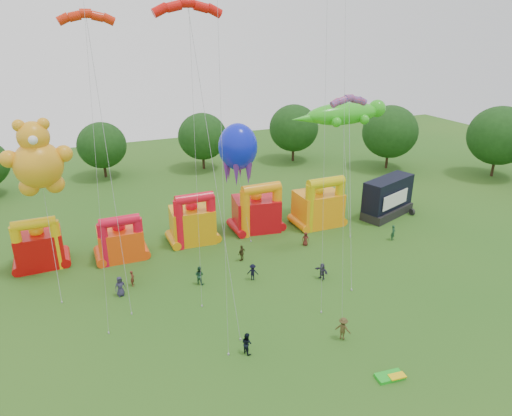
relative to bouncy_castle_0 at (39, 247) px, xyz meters
name	(u,v)px	position (x,y,z in m)	size (l,w,h in m)	color
ground	(344,416)	(17.75, -29.01, -2.20)	(160.00, 160.00, 0.00)	#235B19
tree_ring	(329,335)	(16.58, -28.40, 4.06)	(122.98, 125.07, 12.07)	#352314
bouncy_castle_0	(39,247)	(0.00, 0.00, 0.00)	(4.57, 3.68, 5.75)	#C20909
bouncy_castle_1	(121,241)	(7.89, -1.45, -0.19)	(4.67, 3.80, 5.25)	#FB470D
bouncy_castle_2	(193,222)	(16.06, -0.64, 0.19)	(5.08, 4.21, 6.27)	orange
bouncy_castle_3	(257,211)	(24.10, -0.51, 0.18)	(5.89, 5.02, 6.29)	red
bouncy_castle_4	(319,206)	(31.72, -2.22, 0.28)	(5.39, 4.36, 6.54)	orange
stage_trailer	(388,197)	(41.49, -3.12, 0.25)	(8.42, 5.41, 5.10)	black
teddy_bear_kite	(39,171)	(1.45, -2.51, 8.64)	(6.19, 8.25, 15.70)	orange
gecko_kite	(345,156)	(34.82, -2.54, 6.40)	(13.08, 8.80, 14.74)	green
octopus_kite	(238,155)	(21.81, -0.48, 7.41)	(4.41, 5.38, 13.30)	#0E1BD5
parafoil_kites	(299,184)	(22.51, -13.37, 7.91)	(27.03, 13.23, 25.91)	red
diamond_kites	(240,122)	(16.62, -14.32, 14.14)	(20.96, 13.57, 40.02)	red
folded_kite_bundle	(391,376)	(22.68, -27.47, -2.06)	(2.10, 1.28, 0.31)	green
spectator_0	(120,286)	(6.66, -8.96, -1.22)	(0.96, 0.62, 1.96)	#2B2843
spectator_1	(132,278)	(7.98, -7.63, -1.40)	(0.58, 0.38, 1.60)	#5B251A
spectator_2	(199,275)	(13.95, -9.87, -1.26)	(0.91, 0.71, 1.88)	#1B432C
spectator_3	(253,272)	(18.96, -11.21, -1.36)	(1.09, 0.63, 1.69)	black
spectator_4	(242,253)	(19.43, -7.15, -1.31)	(1.05, 0.44, 1.79)	#3C3318
spectator_5	(322,271)	(25.27, -13.76, -1.36)	(1.57, 0.50, 1.69)	#2C2640
spectator_6	(305,239)	(27.37, -6.70, -1.40)	(0.78, 0.51, 1.60)	#531E17
spectator_7	(393,233)	(37.40, -9.49, -1.29)	(0.67, 0.44, 1.83)	#194026
spectator_8	(247,343)	(14.33, -20.93, -1.31)	(0.87, 0.68, 1.79)	black
spectator_9	(343,329)	(21.96, -22.42, -1.23)	(1.26, 0.72, 1.95)	#45381B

